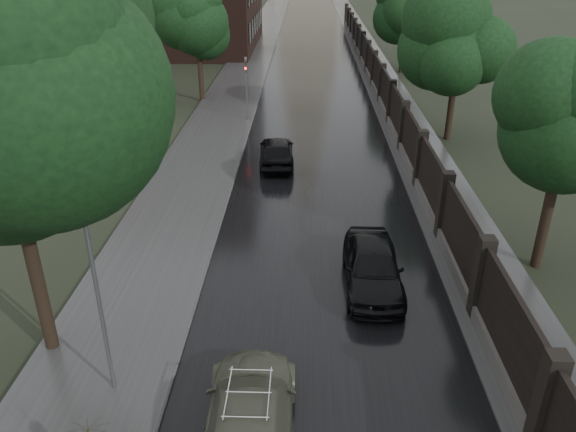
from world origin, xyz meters
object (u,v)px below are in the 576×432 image
(lamp_post, at_px, (100,304))
(car_right_near, at_px, (373,266))
(tree_left_near, at_px, (2,128))
(volga_sedan, at_px, (250,419))
(tree_left_far, at_px, (197,24))
(tree_right_a, at_px, (566,130))
(tree_right_c, at_px, (406,12))
(hatchback_left, at_px, (277,151))
(tree_right_b, at_px, (458,51))
(traffic_light, at_px, (246,84))

(lamp_post, bearing_deg, car_right_near, 35.63)
(tree_left_near, xyz_separation_m, car_right_near, (9.20, 3.52, -5.65))
(tree_left_near, distance_m, volga_sedan, 8.67)
(tree_left_far, xyz_separation_m, tree_right_a, (15.50, -22.00, -0.29))
(volga_sedan, bearing_deg, tree_left_near, -28.88)
(tree_right_c, bearing_deg, tree_left_near, -112.20)
(volga_sedan, height_order, hatchback_left, volga_sedan)
(tree_right_b, bearing_deg, car_right_near, -110.86)
(lamp_post, height_order, car_right_near, lamp_post)
(tree_right_c, bearing_deg, tree_right_b, -90.00)
(volga_sedan, bearing_deg, tree_right_b, -114.10)
(tree_right_a, distance_m, volga_sedan, 12.99)
(car_right_near, bearing_deg, tree_left_far, 112.71)
(lamp_post, bearing_deg, volga_sedan, -23.15)
(tree_left_far, bearing_deg, volga_sedan, -78.34)
(tree_right_a, xyz_separation_m, hatchback_left, (-9.59, 9.63, -4.23))
(tree_left_far, height_order, hatchback_left, tree_left_far)
(tree_left_far, bearing_deg, car_right_near, -67.76)
(tree_right_c, xyz_separation_m, car_right_near, (-5.90, -33.48, -4.18))
(tree_right_a, bearing_deg, tree_left_far, 125.17)
(traffic_light, xyz_separation_m, volga_sedan, (2.50, -25.03, -1.66))
(tree_right_c, bearing_deg, hatchback_left, -113.20)
(tree_right_b, bearing_deg, lamp_post, -122.18)
(lamp_post, bearing_deg, traffic_light, 87.32)
(tree_left_near, height_order, volga_sedan, tree_left_near)
(volga_sedan, height_order, car_right_near, car_right_near)
(tree_right_b, height_order, car_right_near, tree_right_b)
(car_right_near, bearing_deg, volga_sedan, -116.93)
(tree_left_near, height_order, tree_right_a, tree_left_near)
(lamp_post, distance_m, traffic_light, 23.52)
(tree_left_near, relative_size, traffic_light, 2.29)
(tree_left_far, xyz_separation_m, car_right_near, (9.60, -23.48, -4.47))
(volga_sedan, bearing_deg, hatchback_left, -90.29)
(tree_right_b, relative_size, tree_right_c, 1.00)
(hatchback_left, bearing_deg, volga_sedan, 87.88)
(tree_left_near, height_order, car_right_near, tree_left_near)
(tree_right_c, bearing_deg, volga_sedan, -103.08)
(tree_right_b, bearing_deg, tree_left_far, 152.70)
(volga_sedan, bearing_deg, tree_right_a, -140.38)
(tree_left_near, xyz_separation_m, volga_sedan, (5.80, -3.04, -5.68))
(tree_right_a, relative_size, lamp_post, 1.37)
(tree_left_near, relative_size, tree_right_c, 1.31)
(hatchback_left, bearing_deg, car_right_near, 105.30)
(tree_left_near, relative_size, volga_sedan, 1.80)
(tree_right_a, xyz_separation_m, car_right_near, (-5.90, -1.48, -4.18))
(tree_left_near, distance_m, hatchback_left, 16.64)
(tree_left_far, relative_size, traffic_light, 1.85)
(tree_right_b, relative_size, hatchback_left, 1.66)
(tree_right_c, distance_m, car_right_near, 34.25)
(tree_right_c, xyz_separation_m, traffic_light, (-11.80, -15.01, -2.55))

